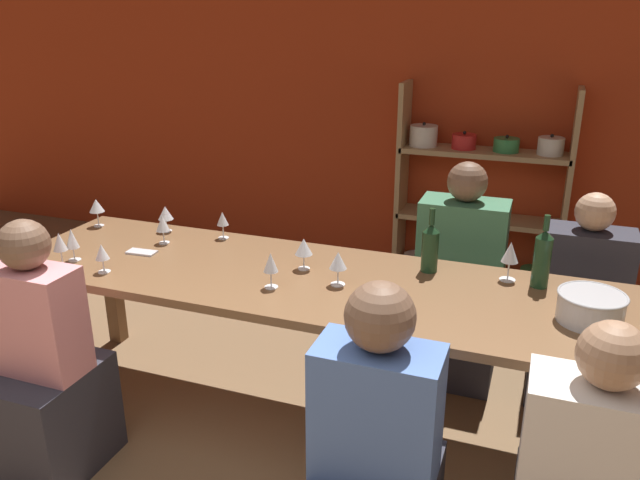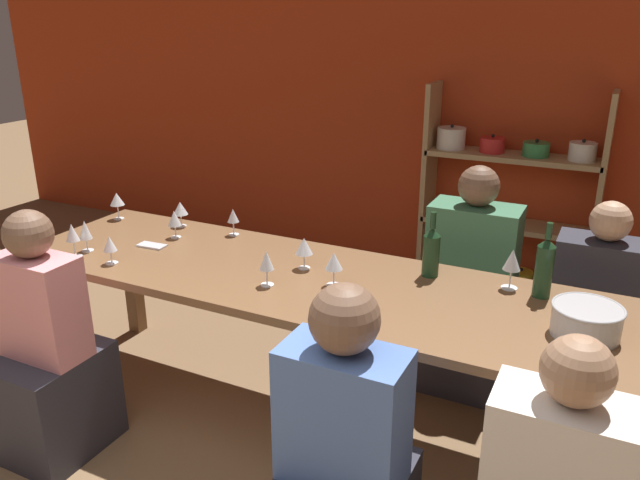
# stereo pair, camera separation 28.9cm
# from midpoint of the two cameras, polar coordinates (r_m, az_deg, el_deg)

# --- Properties ---
(wall_back_red) EXTENTS (8.80, 0.06, 2.70)m
(wall_back_red) POSITION_cam_midpoint_polar(r_m,az_deg,el_deg) (4.77, 6.53, 13.10)
(wall_back_red) COLOR #B23819
(wall_back_red) RESTS_ON ground_plane
(shelf_unit) EXTENTS (1.19, 0.30, 1.46)m
(shelf_unit) POSITION_cam_midpoint_polar(r_m,az_deg,el_deg) (4.63, 12.50, 2.83)
(shelf_unit) COLOR tan
(shelf_unit) RESTS_ON ground_plane
(dining_table) EXTENTS (3.02, 0.85, 0.78)m
(dining_table) POSITION_cam_midpoint_polar(r_m,az_deg,el_deg) (2.90, -3.56, -4.98)
(dining_table) COLOR brown
(dining_table) RESTS_ON ground_plane
(mixing_bowl) EXTENTS (0.26, 0.26, 0.12)m
(mixing_bowl) POSITION_cam_midpoint_polar(r_m,az_deg,el_deg) (2.61, 20.67, -5.80)
(mixing_bowl) COLOR #B7BABC
(mixing_bowl) RESTS_ON dining_table
(wine_bottle_green) EXTENTS (0.08, 0.08, 0.31)m
(wine_bottle_green) POSITION_cam_midpoint_polar(r_m,az_deg,el_deg) (2.91, 7.26, -0.69)
(wine_bottle_green) COLOR #19381E
(wine_bottle_green) RESTS_ON dining_table
(wine_bottle_dark) EXTENTS (0.08, 0.08, 0.33)m
(wine_bottle_dark) POSITION_cam_midpoint_polar(r_m,az_deg,el_deg) (2.84, 16.96, -1.62)
(wine_bottle_dark) COLOR #19381E
(wine_bottle_dark) RESTS_ON dining_table
(wine_glass_empty_a) EXTENTS (0.08, 0.08, 0.15)m
(wine_glass_empty_a) POSITION_cam_midpoint_polar(r_m,az_deg,el_deg) (2.92, -4.34, -0.71)
(wine_glass_empty_a) COLOR white
(wine_glass_empty_a) RESTS_ON dining_table
(wine_glass_red_a) EXTENTS (0.07, 0.07, 0.17)m
(wine_glass_red_a) POSITION_cam_midpoint_polar(r_m,az_deg,el_deg) (3.24, -25.11, -0.32)
(wine_glass_red_a) COLOR white
(wine_glass_red_a) RESTS_ON dining_table
(wine_glass_red_b) EXTENTS (0.06, 0.06, 0.16)m
(wine_glass_red_b) POSITION_cam_midpoint_polar(r_m,az_deg,el_deg) (3.31, -24.11, -0.02)
(wine_glass_red_b) COLOR white
(wine_glass_red_b) RESTS_ON dining_table
(wine_glass_empty_b) EXTENTS (0.06, 0.06, 0.14)m
(wine_glass_empty_b) POSITION_cam_midpoint_polar(r_m,az_deg,el_deg) (3.11, -21.88, -1.13)
(wine_glass_empty_b) COLOR white
(wine_glass_empty_b) RESTS_ON dining_table
(wine_glass_white_a) EXTENTS (0.08, 0.08, 0.16)m
(wine_glass_white_a) POSITION_cam_midpoint_polar(r_m,az_deg,el_deg) (2.74, -1.35, -2.04)
(wine_glass_white_a) COLOR white
(wine_glass_white_a) RESTS_ON dining_table
(wine_glass_white_b) EXTENTS (0.06, 0.06, 0.15)m
(wine_glass_white_b) POSITION_cam_midpoint_polar(r_m,az_deg,el_deg) (3.38, -11.34, 1.79)
(wine_glass_white_b) COLOR white
(wine_glass_white_b) RESTS_ON dining_table
(wine_glass_red_c) EXTENTS (0.08, 0.08, 0.14)m
(wine_glass_red_c) POSITION_cam_midpoint_polar(r_m,az_deg,el_deg) (3.57, -16.23, 2.29)
(wine_glass_red_c) COLOR white
(wine_glass_red_c) RESTS_ON dining_table
(wine_glass_white_d) EXTENTS (0.07, 0.07, 0.16)m
(wine_glass_white_d) POSITION_cam_midpoint_polar(r_m,az_deg,el_deg) (2.74, -7.56, -2.22)
(wine_glass_white_d) COLOR white
(wine_glass_white_d) RESTS_ON dining_table
(wine_glass_red_d) EXTENTS (0.08, 0.08, 0.18)m
(wine_glass_red_d) POSITION_cam_midpoint_polar(r_m,az_deg,el_deg) (2.87, 14.29, -1.27)
(wine_glass_red_d) COLOR white
(wine_glass_red_d) RESTS_ON dining_table
(wine_glass_empty_c) EXTENTS (0.08, 0.08, 0.16)m
(wine_glass_empty_c) POSITION_cam_midpoint_polar(r_m,az_deg,el_deg) (3.78, -21.86, 2.86)
(wine_glass_empty_c) COLOR white
(wine_glass_empty_c) RESTS_ON dining_table
(wine_glass_empty_d) EXTENTS (0.07, 0.07, 0.15)m
(wine_glass_empty_d) POSITION_cam_midpoint_polar(r_m,az_deg,el_deg) (3.39, -16.60, 1.38)
(wine_glass_empty_d) COLOR white
(wine_glass_empty_d) RESTS_ON dining_table
(cell_phone) EXTENTS (0.15, 0.08, 0.01)m
(cell_phone) POSITION_cam_midpoint_polar(r_m,az_deg,el_deg) (3.31, -18.43, -1.11)
(cell_phone) COLOR silver
(cell_phone) RESTS_ON dining_table
(person_far_a) EXTENTS (0.46, 0.57, 1.20)m
(person_far_a) POSITION_cam_midpoint_polar(r_m,az_deg,el_deg) (3.52, 10.19, -5.32)
(person_far_a) COLOR #2D2D38
(person_far_a) RESTS_ON ground_plane
(person_far_b) EXTENTS (0.44, 0.54, 1.10)m
(person_far_b) POSITION_cam_midpoint_polar(r_m,az_deg,el_deg) (3.50, 20.32, -7.19)
(person_far_b) COLOR #2D2D38
(person_far_b) RESTS_ON ground_plane
(person_near_c) EXTENTS (0.37, 0.46, 1.17)m
(person_near_c) POSITION_cam_midpoint_polar(r_m,az_deg,el_deg) (3.03, -26.24, -11.66)
(person_near_c) COLOR #2D2D38
(person_near_c) RESTS_ON ground_plane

